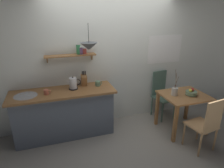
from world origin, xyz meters
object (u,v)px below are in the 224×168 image
object	(u,v)px
dining_chair_far	(162,93)
dining_chair_near	(206,123)
electric_kettle	(73,84)
knife_block	(84,80)
coffee_mug_by_sink	(46,92)
coffee_mug_spare	(98,83)
twig_vase	(175,91)
dining_table	(183,101)
pendant_lamp	(89,46)
fruit_bowl	(191,92)

from	to	relation	value
dining_chair_far	dining_chair_near	bearing A→B (deg)	-88.19
electric_kettle	knife_block	size ratio (longest dim) A/B	0.83
coffee_mug_by_sink	coffee_mug_spare	size ratio (longest dim) A/B	0.88
knife_block	twig_vase	bearing A→B (deg)	-21.66
dining_table	knife_block	size ratio (longest dim) A/B	2.81
dining_chair_near	pendant_lamp	size ratio (longest dim) A/B	2.16
dining_chair_near	dining_chair_far	distance (m)	1.30
twig_vase	coffee_mug_by_sink	world-z (taller)	twig_vase
dining_chair_near	coffee_mug_by_sink	world-z (taller)	coffee_mug_by_sink
dining_chair_near	pendant_lamp	world-z (taller)	pendant_lamp
fruit_bowl	coffee_mug_by_sink	xyz separation A→B (m)	(-2.56, 0.50, 0.14)
dining_chair_far	coffee_mug_spare	bearing A→B (deg)	-177.62
twig_vase	coffee_mug_by_sink	size ratio (longest dim) A/B	4.24
knife_block	pendant_lamp	bearing A→B (deg)	-61.55
twig_vase	knife_block	bearing A→B (deg)	158.34
electric_kettle	knife_block	bearing A→B (deg)	28.70
dining_chair_near	pendant_lamp	bearing A→B (deg)	144.74
dining_chair_near	twig_vase	size ratio (longest dim) A/B	1.90
dining_chair_far	fruit_bowl	size ratio (longest dim) A/B	5.02
electric_kettle	pendant_lamp	size ratio (longest dim) A/B	0.55
electric_kettle	coffee_mug_spare	xyz separation A→B (m)	(0.46, 0.03, -0.06)
coffee_mug_spare	pendant_lamp	bearing A→B (deg)	-154.76
dining_chair_near	fruit_bowl	world-z (taller)	dining_chair_near
coffee_mug_spare	pendant_lamp	world-z (taller)	pendant_lamp
dining_table	dining_chair_near	bearing A→B (deg)	-93.76
electric_kettle	coffee_mug_by_sink	world-z (taller)	electric_kettle
dining_chair_near	pendant_lamp	xyz separation A→B (m)	(-1.64, 1.16, 1.14)
dining_chair_near	coffee_mug_spare	bearing A→B (deg)	140.29
fruit_bowl	twig_vase	xyz separation A→B (m)	(-0.29, 0.10, 0.02)
electric_kettle	coffee_mug_spare	world-z (taller)	electric_kettle
fruit_bowl	coffee_mug_spare	size ratio (longest dim) A/B	1.50
dining_table	dining_chair_far	distance (m)	0.64
dining_chair_far	pendant_lamp	bearing A→B (deg)	-175.23
fruit_bowl	electric_kettle	xyz separation A→B (m)	(-2.09, 0.61, 0.20)
coffee_mug_spare	dining_table	bearing A→B (deg)	-20.54
coffee_mug_spare	fruit_bowl	bearing A→B (deg)	-21.36
twig_vase	coffee_mug_spare	xyz separation A→B (m)	(-1.33, 0.54, 0.12)
dining_chair_near	fruit_bowl	bearing A→B (deg)	76.76
twig_vase	knife_block	distance (m)	1.71
twig_vase	electric_kettle	bearing A→B (deg)	164.14
dining_chair_near	fruit_bowl	size ratio (longest dim) A/B	4.75
electric_kettle	coffee_mug_spare	distance (m)	0.46
dining_table	dining_chair_near	xyz separation A→B (m)	(-0.04, -0.66, -0.09)
electric_kettle	coffee_mug_by_sink	size ratio (longest dim) A/B	2.07
dining_chair_far	electric_kettle	bearing A→B (deg)	-177.40
pendant_lamp	knife_block	bearing A→B (deg)	118.45
dining_chair_far	pendant_lamp	world-z (taller)	pendant_lamp
twig_vase	knife_block	xyz separation A→B (m)	(-1.58, 0.63, 0.19)
dining_chair_far	fruit_bowl	distance (m)	0.76
dining_chair_near	knife_block	bearing A→B (deg)	142.56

